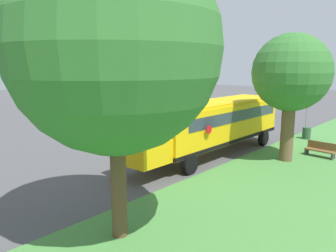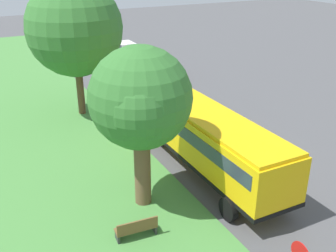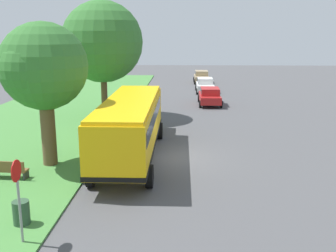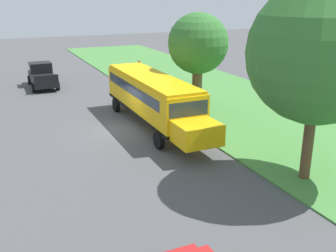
{
  "view_description": "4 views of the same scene",
  "coord_description": "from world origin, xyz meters",
  "px_view_note": "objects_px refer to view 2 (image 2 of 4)",
  "views": [
    {
      "loc": [
        -13.01,
        15.85,
        5.26
      ],
      "look_at": [
        -0.73,
        2.22,
        1.83
      ],
      "focal_mm": 35.0,
      "sensor_mm": 36.0,
      "label": 1
    },
    {
      "loc": [
        -11.75,
        -14.74,
        10.02
      ],
      "look_at": [
        -2.54,
        3.25,
        1.09
      ],
      "focal_mm": 42.0,
      "sensor_mm": 36.0,
      "label": 2
    },
    {
      "loc": [
        0.31,
        -19.67,
        6.4
      ],
      "look_at": [
        -0.43,
        0.63,
        1.55
      ],
      "focal_mm": 42.0,
      "sensor_mm": 36.0,
      "label": 3
    },
    {
      "loc": [
        6.7,
        22.21,
        8.0
      ],
      "look_at": [
        -1.61,
        3.72,
        1.2
      ],
      "focal_mm": 42.0,
      "sensor_mm": 36.0,
      "label": 4
    }
  ],
  "objects_px": {
    "school_bus": "(204,134)",
    "park_bench": "(136,228)",
    "car_red_nearest": "(158,67)",
    "oak_tree_roadside_mid": "(75,29)",
    "car_white_middle": "(126,49)",
    "car_tan_furthest": "(100,35)",
    "oak_tree_beside_bus": "(140,101)"
  },
  "relations": [
    {
      "from": "school_bus",
      "to": "park_bench",
      "type": "relative_size",
      "value": 7.6
    },
    {
      "from": "car_red_nearest",
      "to": "oak_tree_beside_bus",
      "type": "distance_m",
      "value": 19.82
    },
    {
      "from": "school_bus",
      "to": "oak_tree_roadside_mid",
      "type": "bearing_deg",
      "value": 108.49
    },
    {
      "from": "oak_tree_beside_bus",
      "to": "oak_tree_roadside_mid",
      "type": "bearing_deg",
      "value": 87.03
    },
    {
      "from": "car_white_middle",
      "to": "car_tan_furthest",
      "type": "distance_m",
      "value": 8.41
    },
    {
      "from": "school_bus",
      "to": "car_tan_furthest",
      "type": "xyz_separation_m",
      "value": [
        5.09,
        31.8,
        -1.05
      ]
    },
    {
      "from": "car_tan_furthest",
      "to": "oak_tree_roadside_mid",
      "type": "bearing_deg",
      "value": -111.16
    },
    {
      "from": "car_tan_furthest",
      "to": "oak_tree_beside_bus",
      "type": "xyz_separation_m",
      "value": [
        -9.03,
        -33.29,
        3.93
      ]
    },
    {
      "from": "school_bus",
      "to": "oak_tree_beside_bus",
      "type": "distance_m",
      "value": 5.1
    },
    {
      "from": "school_bus",
      "to": "oak_tree_roadside_mid",
      "type": "height_order",
      "value": "oak_tree_roadside_mid"
    },
    {
      "from": "oak_tree_beside_bus",
      "to": "park_bench",
      "type": "height_order",
      "value": "oak_tree_beside_bus"
    },
    {
      "from": "car_red_nearest",
      "to": "oak_tree_roadside_mid",
      "type": "relative_size",
      "value": 0.5
    },
    {
      "from": "oak_tree_roadside_mid",
      "to": "car_white_middle",
      "type": "bearing_deg",
      "value": 57.78
    },
    {
      "from": "oak_tree_roadside_mid",
      "to": "school_bus",
      "type": "bearing_deg",
      "value": -71.51
    },
    {
      "from": "car_red_nearest",
      "to": "park_bench",
      "type": "xyz_separation_m",
      "value": [
        -10.13,
        -19.07,
        -0.4
      ]
    },
    {
      "from": "oak_tree_beside_bus",
      "to": "oak_tree_roadside_mid",
      "type": "height_order",
      "value": "oak_tree_roadside_mid"
    },
    {
      "from": "oak_tree_roadside_mid",
      "to": "car_red_nearest",
      "type": "bearing_deg",
      "value": 34.08
    },
    {
      "from": "car_red_nearest",
      "to": "car_tan_furthest",
      "type": "xyz_separation_m",
      "value": [
        0.0,
        16.09,
        0.0
      ]
    },
    {
      "from": "school_bus",
      "to": "park_bench",
      "type": "xyz_separation_m",
      "value": [
        -5.04,
        -3.35,
        -1.45
      ]
    },
    {
      "from": "school_bus",
      "to": "car_red_nearest",
      "type": "relative_size",
      "value": 2.82
    },
    {
      "from": "car_white_middle",
      "to": "school_bus",
      "type": "bearing_deg",
      "value": -102.28
    },
    {
      "from": "car_red_nearest",
      "to": "oak_tree_beside_bus",
      "type": "xyz_separation_m",
      "value": [
        -9.03,
        -17.2,
        3.93
      ]
    },
    {
      "from": "car_white_middle",
      "to": "oak_tree_beside_bus",
      "type": "height_order",
      "value": "oak_tree_beside_bus"
    },
    {
      "from": "car_tan_furthest",
      "to": "oak_tree_beside_bus",
      "type": "relative_size",
      "value": 0.64
    },
    {
      "from": "school_bus",
      "to": "oak_tree_roadside_mid",
      "type": "xyz_separation_m",
      "value": [
        -3.35,
        10.01,
        3.78
      ]
    },
    {
      "from": "car_tan_furthest",
      "to": "oak_tree_roadside_mid",
      "type": "xyz_separation_m",
      "value": [
        -8.44,
        -21.8,
        4.83
      ]
    },
    {
      "from": "car_white_middle",
      "to": "car_tan_furthest",
      "type": "bearing_deg",
      "value": 90.0
    },
    {
      "from": "oak_tree_beside_bus",
      "to": "car_red_nearest",
      "type": "bearing_deg",
      "value": 62.29
    },
    {
      "from": "school_bus",
      "to": "oak_tree_beside_bus",
      "type": "relative_size",
      "value": 1.79
    },
    {
      "from": "school_bus",
      "to": "car_white_middle",
      "type": "distance_m",
      "value": 23.97
    },
    {
      "from": "car_tan_furthest",
      "to": "park_bench",
      "type": "height_order",
      "value": "car_tan_furthest"
    },
    {
      "from": "oak_tree_beside_bus",
      "to": "car_white_middle",
      "type": "bearing_deg",
      "value": 70.04
    }
  ]
}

